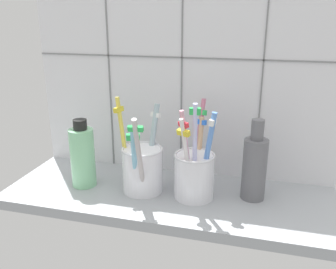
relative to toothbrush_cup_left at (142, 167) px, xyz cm
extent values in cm
cube|color=#9EA3A8|center=(5.13, 0.15, -6.07)|extent=(64.00, 22.00, 2.00)
cube|color=white|center=(5.13, 12.15, 15.43)|extent=(64.00, 2.00, 45.00)
cube|color=gray|center=(-10.87, 11.05, 15.43)|extent=(0.30, 0.20, 45.00)
cube|color=gray|center=(5.13, 11.05, 15.43)|extent=(0.30, 0.20, 45.00)
cube|color=gray|center=(21.13, 11.05, 15.43)|extent=(0.30, 0.20, 45.00)
cube|color=gray|center=(5.13, 11.05, 19.84)|extent=(64.00, 0.20, 0.30)
cylinder|color=white|center=(0.01, 0.16, -0.71)|extent=(7.95, 7.95, 8.72)
torus|color=silver|center=(0.01, 0.16, 3.65)|extent=(8.06, 8.06, 0.50)
cylinder|color=#81C2DE|center=(-0.11, -3.75, 2.62)|extent=(2.21, 5.41, 14.85)
cube|color=green|center=(0.24, -5.19, 7.88)|extent=(2.48, 1.52, 1.32)
cylinder|color=#A6BDC7|center=(1.11, 2.71, 3.49)|extent=(2.87, 4.81, 16.56)
cube|color=white|center=(1.63, 3.92, 9.55)|extent=(2.23, 1.58, 1.02)
cylinder|color=beige|center=(1.33, -5.12, 3.71)|extent=(1.72, 7.36, 17.07)
cube|color=green|center=(1.61, -7.52, 10.25)|extent=(2.69, 1.23, 1.11)
cylinder|color=#EDD34F|center=(-3.69, -0.16, 4.39)|extent=(3.26, 1.70, 18.23)
cube|color=yellow|center=(-4.49, 0.08, 11.15)|extent=(1.47, 2.40, 1.02)
cylinder|color=white|center=(10.25, 0.16, -0.82)|extent=(7.61, 7.61, 8.50)
torus|color=silver|center=(10.25, 0.16, 3.43)|extent=(7.73, 7.73, 0.50)
cylinder|color=#DCAE83|center=(10.47, 3.57, 2.48)|extent=(1.60, 2.71, 14.40)
cube|color=blue|center=(10.65, 4.21, 8.68)|extent=(2.05, 1.35, 0.95)
cylinder|color=pink|center=(9.23, -1.81, 3.97)|extent=(2.93, 3.37, 17.42)
cube|color=#E5333F|center=(8.63, -2.56, 10.05)|extent=(2.14, 1.98, 0.97)
cylinder|color=#C6708A|center=(9.85, 5.19, 3.86)|extent=(2.12, 6.51, 17.34)
cube|color=green|center=(10.21, 7.01, 9.82)|extent=(2.02, 1.25, 1.15)
cylinder|color=silver|center=(10.68, -2.23, 4.72)|extent=(1.05, 3.35, 18.89)
cube|color=green|center=(10.75, -3.24, 12.74)|extent=(1.98, 0.94, 1.27)
cylinder|color=white|center=(9.41, -2.51, 3.43)|extent=(2.59, 4.64, 16.37)
cube|color=yellow|center=(8.89, -3.70, 8.95)|extent=(2.56, 1.88, 1.15)
cylinder|color=#6096E6|center=(12.60, -0.79, 3.74)|extent=(3.46, 1.62, 16.96)
cube|color=white|center=(13.48, -0.97, 10.42)|extent=(1.38, 2.18, 1.20)
cylinder|color=slate|center=(21.10, 2.56, 0.79)|extent=(4.47, 4.47, 11.71)
cylinder|color=slate|center=(21.10, 2.56, 8.54)|extent=(2.32, 2.32, 3.80)
cylinder|color=#8ED9A2|center=(-12.34, -0.65, 0.88)|extent=(4.87, 4.87, 11.89)
cylinder|color=black|center=(-12.34, -0.65, 7.82)|extent=(2.68, 2.68, 2.00)
camera|label=1|loc=(21.40, -61.02, 28.37)|focal=38.65mm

